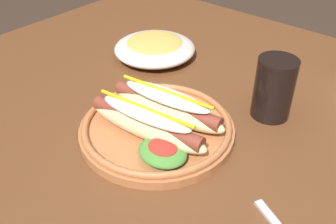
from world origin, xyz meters
name	(u,v)px	position (x,y,z in m)	size (l,w,h in m)	color
dining_table	(185,138)	(0.00, 0.00, 0.64)	(1.13, 0.96, 0.74)	brown
hot_dog_plate	(157,123)	(0.03, -0.12, 0.77)	(0.27, 0.27, 0.08)	#B77042
soda_cup	(274,88)	(0.15, 0.06, 0.80)	(0.07, 0.07, 0.12)	black
side_bowl	(155,47)	(-0.17, 0.10, 0.76)	(0.19, 0.19, 0.05)	silver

